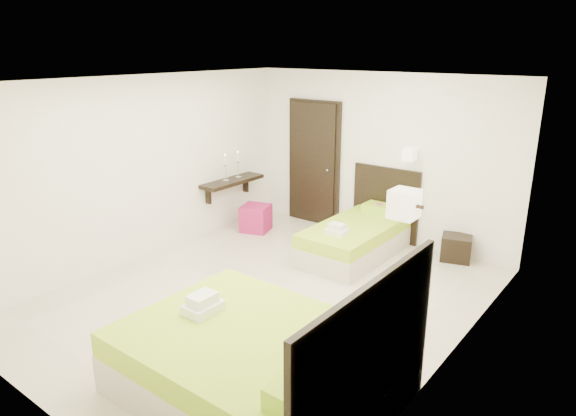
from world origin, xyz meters
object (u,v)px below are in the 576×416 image
Objects in this scene: nightstand at (456,248)px; ottoman at (256,218)px; bed_single at (358,236)px; bed_double at (262,364)px.

nightstand is 0.95× the size of ottoman.
bed_single is 1.41m from nightstand.
nightstand is (0.23, 4.04, -0.15)m from bed_double.
bed_double is at bearing -110.49° from nightstand.
ottoman reaches higher than nightstand.
bed_double is 5.56× the size of nightstand.
nightstand is at bearing 28.65° from bed_single.
bed_double is at bearing -73.30° from bed_single.
bed_single reaches higher than nightstand.
bed_single is 0.82× the size of bed_double.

